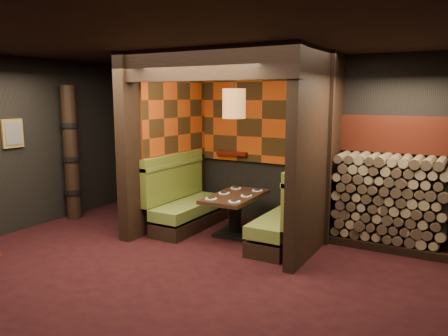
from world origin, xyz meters
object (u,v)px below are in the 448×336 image
dining_table (235,209)px  firewood_stack (395,202)px  booth_bench_right (290,219)px  totem_column (71,154)px  booth_bench_left (185,204)px  pendant_lamp (234,104)px

dining_table → firewood_stack: 2.41m
booth_bench_right → totem_column: 4.10m
booth_bench_left → pendant_lamp: (0.95, -0.02, 1.70)m
booth_bench_left → totem_column: bearing=-165.2°
booth_bench_right → firewood_stack: 1.55m
booth_bench_left → booth_bench_right: same height
booth_bench_right → pendant_lamp: pendant_lamp is taller
booth_bench_right → pendant_lamp: 1.94m
firewood_stack → pendant_lamp: bearing=-162.6°
booth_bench_left → firewood_stack: bearing=12.2°
firewood_stack → totem_column: bearing=-166.8°
dining_table → pendant_lamp: (-0.00, -0.05, 1.67)m
booth_bench_left → booth_bench_right: size_ratio=1.00×
dining_table → firewood_stack: bearing=16.3°
booth_bench_right → totem_column: bearing=-172.1°
firewood_stack → booth_bench_right: bearing=-152.7°
booth_bench_right → dining_table: 0.94m
dining_table → totem_column: totem_column is taller
booth_bench_right → totem_column: totem_column is taller
dining_table → firewood_stack: firewood_stack is taller
booth_bench_right → dining_table: size_ratio=1.25×
booth_bench_left → totem_column: size_ratio=0.67×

